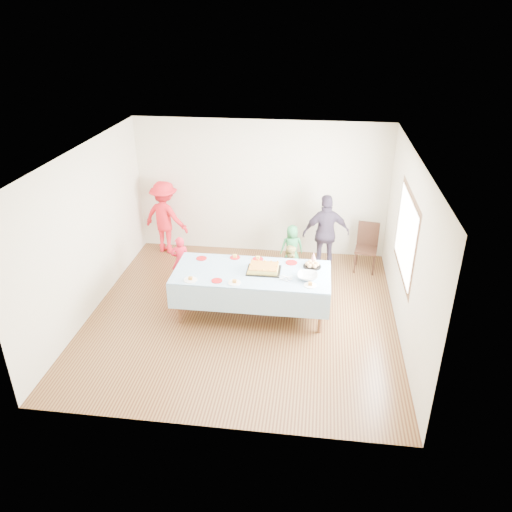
{
  "coord_description": "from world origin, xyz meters",
  "views": [
    {
      "loc": [
        1.11,
        -6.88,
        4.57
      ],
      "look_at": [
        0.19,
        0.3,
        0.95
      ],
      "focal_mm": 35.0,
      "sensor_mm": 36.0,
      "label": 1
    }
  ],
  "objects": [
    {
      "name": "plate_white_left",
      "position": [
        -0.76,
        -0.33,
        0.79
      ],
      "size": [
        0.21,
        0.21,
        0.01
      ],
      "primitive_type": "cylinder",
      "color": "white",
      "rests_on": "party_table"
    },
    {
      "name": "plate_red_far_d",
      "position": [
        0.76,
        0.46,
        0.79
      ],
      "size": [
        0.19,
        0.19,
        0.01
      ],
      "primitive_type": "cylinder",
      "color": "#BA0E12",
      "rests_on": "party_table"
    },
    {
      "name": "plate_red_near",
      "position": [
        -0.35,
        -0.3,
        0.79
      ],
      "size": [
        0.17,
        0.17,
        0.01
      ],
      "primitive_type": "cylinder",
      "color": "#BA0E12",
      "rests_on": "party_table"
    },
    {
      "name": "dining_chair",
      "position": [
        2.11,
        1.93,
        0.52
      ],
      "size": [
        0.46,
        0.46,
        0.93
      ],
      "rotation": [
        0.0,
        0.0,
        -0.15
      ],
      "color": "black",
      "rests_on": "ground"
    },
    {
      "name": "toddler_mid",
      "position": [
        0.69,
        1.76,
        0.45
      ],
      "size": [
        0.49,
        0.37,
        0.89
      ],
      "primitive_type": "imported",
      "rotation": [
        0.0,
        0.0,
        3.37
      ],
      "color": "#2A7E44",
      "rests_on": "ground"
    },
    {
      "name": "plate_white_right",
      "position": [
        1.09,
        -0.26,
        0.79
      ],
      "size": [
        0.2,
        0.2,
        0.01
      ],
      "primitive_type": "cylinder",
      "color": "white",
      "rests_on": "party_table"
    },
    {
      "name": "toddler_right",
      "position": [
        0.7,
        0.9,
        0.44
      ],
      "size": [
        0.53,
        0.48,
        0.89
      ],
      "primitive_type": "imported",
      "rotation": [
        0.0,
        0.0,
        2.72
      ],
      "color": "tan",
      "rests_on": "ground"
    },
    {
      "name": "plate_white_mid",
      "position": [
        -0.07,
        -0.33,
        0.79
      ],
      "size": [
        0.2,
        0.2,
        0.01
      ],
      "primitive_type": "cylinder",
      "color": "white",
      "rests_on": "party_table"
    },
    {
      "name": "room_walls",
      "position": [
        0.05,
        0.0,
        1.77
      ],
      "size": [
        5.04,
        5.04,
        2.72
      ],
      "color": "beige",
      "rests_on": "ground"
    },
    {
      "name": "adult_right",
      "position": [
        1.32,
        1.79,
        0.76
      ],
      "size": [
        0.94,
        0.54,
        1.52
      ],
      "primitive_type": "imported",
      "rotation": [
        0.0,
        0.0,
        3.34
      ],
      "color": "#352B3C",
      "rests_on": "ground"
    },
    {
      "name": "rolls_tray",
      "position": [
        1.1,
        0.36,
        0.82
      ],
      "size": [
        0.3,
        0.3,
        0.09
      ],
      "color": "black",
      "rests_on": "party_table"
    },
    {
      "name": "party_hat",
      "position": [
        1.11,
        0.53,
        0.87
      ],
      "size": [
        0.11,
        0.11,
        0.18
      ],
      "primitive_type": "cone",
      "color": "silver",
      "rests_on": "party_table"
    },
    {
      "name": "plate_red_far_a",
      "position": [
        -0.76,
        0.42,
        0.79
      ],
      "size": [
        0.18,
        0.18,
        0.01
      ],
      "primitive_type": "cylinder",
      "color": "#BA0E12",
      "rests_on": "party_table"
    },
    {
      "name": "party_table",
      "position": [
        0.15,
        0.07,
        0.72
      ],
      "size": [
        2.5,
        1.1,
        0.78
      ],
      "color": "brown",
      "rests_on": "ground"
    },
    {
      "name": "toddler_left",
      "position": [
        -1.27,
        0.9,
        0.47
      ],
      "size": [
        0.39,
        0.31,
        0.93
      ],
      "primitive_type": "imported",
      "rotation": [
        0.0,
        0.0,
        3.41
      ],
      "color": "red",
      "rests_on": "ground"
    },
    {
      "name": "adult_left",
      "position": [
        -1.92,
        2.2,
        0.75
      ],
      "size": [
        1.09,
        0.82,
        1.5
      ],
      "primitive_type": "imported",
      "rotation": [
        0.0,
        0.0,
        2.84
      ],
      "color": "red",
      "rests_on": "ground"
    },
    {
      "name": "plate_red_far_c",
      "position": [
        0.19,
        0.51,
        0.79
      ],
      "size": [
        0.18,
        0.18,
        0.01
      ],
      "primitive_type": "cylinder",
      "color": "#BA0E12",
      "rests_on": "party_table"
    },
    {
      "name": "plate_red_far_b",
      "position": [
        -0.2,
        0.52,
        0.79
      ],
      "size": [
        0.18,
        0.18,
        0.01
      ],
      "primitive_type": "cylinder",
      "color": "#BA0E12",
      "rests_on": "party_table"
    },
    {
      "name": "birthday_cake",
      "position": [
        0.33,
        0.12,
        0.83
      ],
      "size": [
        0.54,
        0.41,
        0.1
      ],
      "color": "black",
      "rests_on": "party_table"
    },
    {
      "name": "ground",
      "position": [
        0.0,
        0.0,
        0.0
      ],
      "size": [
        5.0,
        5.0,
        0.0
      ],
      "primitive_type": "plane",
      "color": "#432413",
      "rests_on": "ground"
    },
    {
      "name": "fork_pile",
      "position": [
        0.73,
        -0.13,
        0.81
      ],
      "size": [
        0.24,
        0.18,
        0.07
      ],
      "primitive_type": null,
      "color": "white",
      "rests_on": "party_table"
    },
    {
      "name": "punch_bowl",
      "position": [
        1.04,
        -0.05,
        0.82
      ],
      "size": [
        0.32,
        0.32,
        0.08
      ],
      "primitive_type": "imported",
      "color": "silver",
      "rests_on": "party_table"
    }
  ]
}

